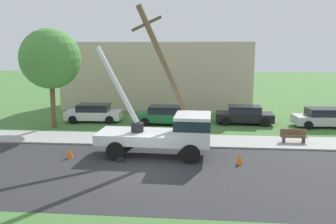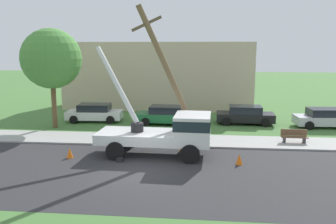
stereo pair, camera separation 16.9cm
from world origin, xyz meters
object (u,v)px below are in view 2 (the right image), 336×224
at_px(parked_sedan_white, 95,113).
at_px(utility_truck, 169,131).
at_px(traffic_cone_curbside, 183,146).
at_px(park_bench, 294,137).
at_px(leaning_utility_pole, 171,77).
at_px(traffic_cone_behind, 70,153).
at_px(roadside_tree_near, 51,59).
at_px(parked_sedan_silver, 325,118).
at_px(parked_sedan_black, 245,115).
at_px(parked_sedan_green, 166,115).
at_px(traffic_cone_ahead, 239,159).

bearing_deg(parked_sedan_white, utility_truck, -51.15).
xyz_separation_m(traffic_cone_curbside, park_bench, (6.79, 2.15, 0.18)).
bearing_deg(utility_truck, leaning_utility_pole, 91.61).
xyz_separation_m(traffic_cone_behind, roadside_tree_near, (-3.83, 7.06, 4.81)).
bearing_deg(parked_sedan_silver, parked_sedan_black, 174.03).
xyz_separation_m(traffic_cone_curbside, parked_sedan_green, (-1.71, 7.08, 0.43)).
xyz_separation_m(utility_truck, parked_sedan_black, (5.14, 8.73, -0.70)).
relative_size(leaning_utility_pole, parked_sedan_silver, 1.84).
xyz_separation_m(traffic_cone_ahead, park_bench, (3.78, 4.32, 0.18)).
relative_size(parked_sedan_white, roadside_tree_near, 0.62).
bearing_deg(roadside_tree_near, parked_sedan_black, 10.44).
xyz_separation_m(parked_sedan_green, parked_sedan_silver, (11.97, 0.06, 0.00)).
bearing_deg(traffic_cone_curbside, traffic_cone_ahead, -35.79).
bearing_deg(parked_sedan_black, traffic_cone_ahead, -98.15).
relative_size(parked_sedan_white, parked_sedan_silver, 1.00).
xyz_separation_m(utility_truck, traffic_cone_ahead, (3.72, -1.18, -1.13)).
height_order(leaning_utility_pole, parked_sedan_black, leaning_utility_pole).
relative_size(traffic_cone_ahead, parked_sedan_black, 0.13).
xyz_separation_m(traffic_cone_ahead, parked_sedan_silver, (7.24, 9.30, 0.43)).
relative_size(parked_sedan_green, parked_sedan_silver, 1.00).
height_order(parked_sedan_black, park_bench, parked_sedan_black).
bearing_deg(roadside_tree_near, parked_sedan_silver, 5.74).
xyz_separation_m(parked_sedan_white, roadside_tree_near, (-2.29, -2.41, 4.37)).
xyz_separation_m(parked_sedan_green, parked_sedan_black, (6.14, 0.67, 0.00)).
xyz_separation_m(utility_truck, parked_sedan_green, (-1.00, 8.06, -0.70)).
bearing_deg(utility_truck, traffic_cone_behind, -169.69).
height_order(traffic_cone_ahead, parked_sedan_white, parked_sedan_white).
bearing_deg(leaning_utility_pole, traffic_cone_curbside, -23.60).
bearing_deg(parked_sedan_green, traffic_cone_ahead, -62.94).
distance_m(leaning_utility_pole, traffic_cone_behind, 6.98).
bearing_deg(traffic_cone_behind, traffic_cone_curbside, 17.94).
xyz_separation_m(parked_sedan_white, parked_sedan_green, (5.85, -0.45, 0.00)).
distance_m(utility_truck, traffic_cone_behind, 5.52).
height_order(utility_truck, park_bench, utility_truck).
distance_m(traffic_cone_curbside, parked_sedan_white, 10.68).
distance_m(utility_truck, parked_sedan_green, 8.15).
distance_m(parked_sedan_white, parked_sedan_black, 12.00).
distance_m(leaning_utility_pole, parked_sedan_black, 9.70).
distance_m(parked_sedan_green, parked_sedan_black, 6.18).
bearing_deg(parked_sedan_white, parked_sedan_black, 1.05).
distance_m(parked_sedan_green, park_bench, 9.83).
xyz_separation_m(leaning_utility_pole, traffic_cone_ahead, (3.76, -2.50, -3.95)).
bearing_deg(traffic_cone_behind, park_bench, 17.73).
xyz_separation_m(traffic_cone_behind, parked_sedan_silver, (16.29, 9.09, 0.43)).
bearing_deg(parked_sedan_silver, traffic_cone_behind, -150.84).
height_order(parked_sedan_green, parked_sedan_silver, same).
height_order(traffic_cone_behind, parked_sedan_silver, parked_sedan_silver).
relative_size(parked_sedan_black, parked_sedan_silver, 0.99).
bearing_deg(roadside_tree_near, park_bench, -10.10).
height_order(utility_truck, traffic_cone_curbside, utility_truck).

